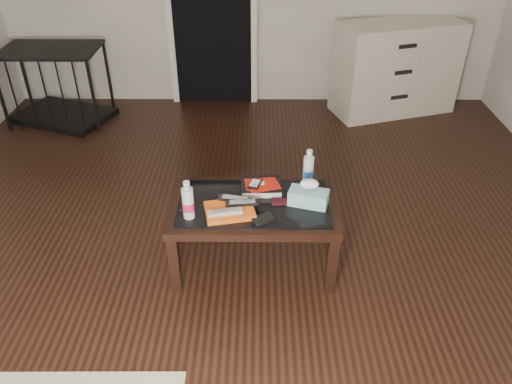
% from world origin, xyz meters
% --- Properties ---
extents(ground, '(5.00, 5.00, 0.00)m').
position_xyz_m(ground, '(0.00, 0.00, 0.00)').
color(ground, black).
rests_on(ground, ground).
extents(doorway, '(0.90, 0.08, 2.07)m').
position_xyz_m(doorway, '(-0.40, 2.47, 1.02)').
color(doorway, black).
rests_on(doorway, ground).
extents(coffee_table, '(1.00, 0.60, 0.46)m').
position_xyz_m(coffee_table, '(0.04, -0.16, 0.40)').
color(coffee_table, black).
rests_on(coffee_table, ground).
extents(dresser, '(1.30, 0.84, 0.90)m').
position_xyz_m(dresser, '(1.44, 2.23, 0.45)').
color(dresser, beige).
rests_on(dresser, ground).
extents(pet_crate, '(1.05, 0.88, 0.71)m').
position_xyz_m(pet_crate, '(-1.90, 2.00, 0.23)').
color(pet_crate, black).
rests_on(pet_crate, ground).
extents(magazines, '(0.32, 0.26, 0.03)m').
position_xyz_m(magazines, '(-0.10, -0.27, 0.48)').
color(magazines, '#E55B15').
rests_on(magazines, coffee_table).
extents(remote_silver, '(0.21, 0.09, 0.02)m').
position_xyz_m(remote_silver, '(-0.12, -0.32, 0.50)').
color(remote_silver, '#A3A3A8').
rests_on(remote_silver, magazines).
extents(remote_black_front, '(0.20, 0.07, 0.02)m').
position_xyz_m(remote_black_front, '(-0.02, -0.22, 0.50)').
color(remote_black_front, black).
rests_on(remote_black_front, magazines).
extents(remote_black_back, '(0.21, 0.09, 0.02)m').
position_xyz_m(remote_black_back, '(-0.07, -0.18, 0.50)').
color(remote_black_back, black).
rests_on(remote_black_back, magazines).
extents(textbook, '(0.26, 0.21, 0.05)m').
position_xyz_m(textbook, '(0.09, -0.02, 0.48)').
color(textbook, black).
rests_on(textbook, coffee_table).
extents(dvd_mailers, '(0.21, 0.16, 0.01)m').
position_xyz_m(dvd_mailers, '(0.08, -0.03, 0.51)').
color(dvd_mailers, '#AF190B').
rests_on(dvd_mailers, textbook).
extents(ipod, '(0.09, 0.12, 0.02)m').
position_xyz_m(ipod, '(0.05, -0.05, 0.52)').
color(ipod, black).
rests_on(ipod, dvd_mailers).
extents(flip_phone, '(0.09, 0.05, 0.02)m').
position_xyz_m(flip_phone, '(0.19, -0.17, 0.47)').
color(flip_phone, black).
rests_on(flip_phone, coffee_table).
extents(wallet, '(0.14, 0.12, 0.02)m').
position_xyz_m(wallet, '(0.10, -0.34, 0.47)').
color(wallet, black).
rests_on(wallet, coffee_table).
extents(water_bottle_left, '(0.07, 0.07, 0.24)m').
position_xyz_m(water_bottle_left, '(-0.33, -0.31, 0.58)').
color(water_bottle_left, '#B6BCC1').
rests_on(water_bottle_left, coffee_table).
extents(water_bottle_right, '(0.08, 0.08, 0.24)m').
position_xyz_m(water_bottle_right, '(0.38, 0.06, 0.58)').
color(water_bottle_right, silver).
rests_on(water_bottle_right, coffee_table).
extents(tissue_box, '(0.25, 0.18, 0.09)m').
position_xyz_m(tissue_box, '(0.37, -0.17, 0.51)').
color(tissue_box, teal).
rests_on(tissue_box, coffee_table).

